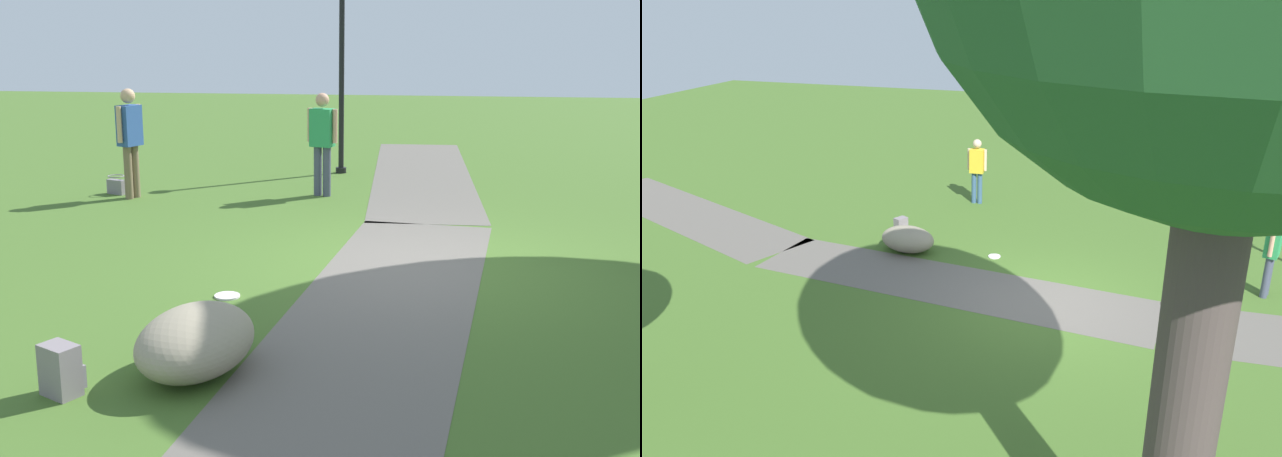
# 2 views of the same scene
# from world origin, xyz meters

# --- Properties ---
(ground_plane) EXTENTS (48.00, 48.00, 0.00)m
(ground_plane) POSITION_xyz_m (0.00, 0.00, 0.00)
(ground_plane) COLOR #416425
(footpath_segment_mid) EXTENTS (8.15, 2.64, 0.01)m
(footpath_segment_mid) POSITION_xyz_m (1.97, -0.32, 0.00)
(footpath_segment_mid) COLOR #615B53
(footpath_segment_mid) RESTS_ON ground
(footpath_segment_far) EXTENTS (8.07, 4.67, 0.01)m
(footpath_segment_far) POSITION_xyz_m (9.65, -2.28, 0.00)
(footpath_segment_far) COLOR #615B53
(footpath_segment_far) RESTS_ON ground
(lawn_boulder) EXTENTS (1.38, 1.08, 0.54)m
(lawn_boulder) POSITION_xyz_m (3.35, -1.65, 0.27)
(lawn_boulder) COLOR gray
(lawn_boulder) RESTS_ON ground
(woman_with_handbag) EXTENTS (0.49, 0.36, 1.74)m
(woman_with_handbag) POSITION_xyz_m (-3.22, -4.59, 1.02)
(woman_with_handbag) COLOR #756147
(woman_with_handbag) RESTS_ON ground
(man_near_boulder) EXTENTS (0.33, 0.50, 1.66)m
(man_near_boulder) POSITION_xyz_m (-3.81, -1.59, 0.96)
(man_near_boulder) COLOR #44495E
(man_near_boulder) RESTS_ON ground
(passerby_on_path) EXTENTS (0.52, 0.24, 1.72)m
(passerby_on_path) POSITION_xyz_m (2.83, -5.28, 1.00)
(passerby_on_path) COLOR #37587A
(passerby_on_path) RESTS_ON ground
(handbag_on_grass) EXTENTS (0.35, 0.35, 0.31)m
(handbag_on_grass) POSITION_xyz_m (-3.49, -4.97, 0.14)
(handbag_on_grass) COLOR gray
(handbag_on_grass) RESTS_ON ground
(backpack_by_boulder) EXTENTS (0.34, 0.34, 0.40)m
(backpack_by_boulder) POSITION_xyz_m (3.87, -2.54, 0.19)
(backpack_by_boulder) COLOR gray
(backpack_by_boulder) RESTS_ON ground
(frisbee_on_grass) EXTENTS (0.26, 0.26, 0.02)m
(frisbee_on_grass) POSITION_xyz_m (1.46, -1.87, 0.01)
(frisbee_on_grass) COLOR white
(frisbee_on_grass) RESTS_ON ground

